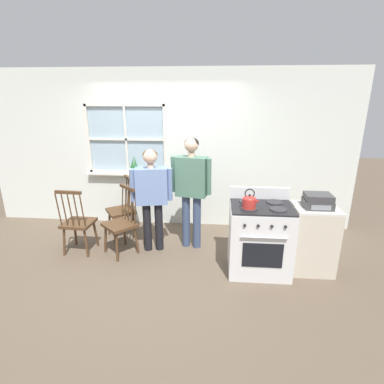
{
  "coord_description": "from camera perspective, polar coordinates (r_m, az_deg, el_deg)",
  "views": [
    {
      "loc": [
        0.87,
        -3.7,
        2.26
      ],
      "look_at": [
        0.54,
        0.18,
        1.0
      ],
      "focal_mm": 28.0,
      "sensor_mm": 36.0,
      "label": 1
    }
  ],
  "objects": [
    {
      "name": "person_teen_center",
      "position": [
        4.4,
        -0.11,
        1.76
      ],
      "size": [
        0.61,
        0.3,
        1.69
      ],
      "rotation": [
        0.0,
        0.0,
        -0.2
      ],
      "color": "#384766",
      "rests_on": "ground_plane"
    },
    {
      "name": "stove",
      "position": [
        4.08,
        12.73,
        -8.5
      ],
      "size": [
        0.79,
        0.68,
        1.08
      ],
      "color": "silver",
      "rests_on": "ground_plane"
    },
    {
      "name": "ground_plane",
      "position": [
        4.42,
        -7.33,
        -12.99
      ],
      "size": [
        16.0,
        16.0,
        0.0
      ],
      "primitive_type": "plane",
      "color": "brown"
    },
    {
      "name": "stereo",
      "position": [
        4.1,
        22.86,
        -1.59
      ],
      "size": [
        0.34,
        0.29,
        0.18
      ],
      "color": "#38383A",
      "rests_on": "side_counter"
    },
    {
      "name": "chair_center_cluster",
      "position": [
        4.54,
        -13.36,
        -5.99
      ],
      "size": [
        0.58,
        0.58,
        1.01
      ],
      "rotation": [
        0.0,
        0.0,
        -0.75
      ],
      "color": "#4C331E",
      "rests_on": "ground_plane"
    },
    {
      "name": "chair_by_window",
      "position": [
        5.05,
        -13.17,
        -3.47
      ],
      "size": [
        0.57,
        0.57,
        1.01
      ],
      "rotation": [
        0.0,
        0.0,
        -0.98
      ],
      "color": "#4C331E",
      "rests_on": "ground_plane"
    },
    {
      "name": "potted_plant",
      "position": [
        5.35,
        -10.91,
        4.36
      ],
      "size": [
        0.17,
        0.17,
        0.33
      ],
      "color": "beige",
      "rests_on": "wall_back"
    },
    {
      "name": "handbag",
      "position": [
        4.99,
        -10.92,
        1.07
      ],
      "size": [
        0.25,
        0.25,
        0.31
      ],
      "color": "black",
      "rests_on": "chair_by_window"
    },
    {
      "name": "wall_back",
      "position": [
        5.24,
        -4.2,
        7.72
      ],
      "size": [
        6.4,
        0.16,
        2.7
      ],
      "color": "silver",
      "rests_on": "ground_plane"
    },
    {
      "name": "person_elderly_left",
      "position": [
        4.37,
        -7.7,
        0.25
      ],
      "size": [
        0.61,
        0.29,
        1.55
      ],
      "rotation": [
        0.0,
        0.0,
        0.19
      ],
      "color": "black",
      "rests_on": "ground_plane"
    },
    {
      "name": "kettle",
      "position": [
        3.73,
        10.86,
        -1.76
      ],
      "size": [
        0.21,
        0.17,
        0.25
      ],
      "color": "red",
      "rests_on": "stove"
    },
    {
      "name": "chair_near_wall",
      "position": [
        4.75,
        -20.92,
        -5.61
      ],
      "size": [
        0.44,
        0.43,
        1.01
      ],
      "rotation": [
        0.0,
        0.0,
        3.09
      ],
      "color": "#4C331E",
      "rests_on": "ground_plane"
    },
    {
      "name": "side_counter",
      "position": [
        4.32,
        21.92,
        -8.24
      ],
      "size": [
        0.55,
        0.5,
        0.9
      ],
      "color": "beige",
      "rests_on": "ground_plane"
    }
  ]
}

